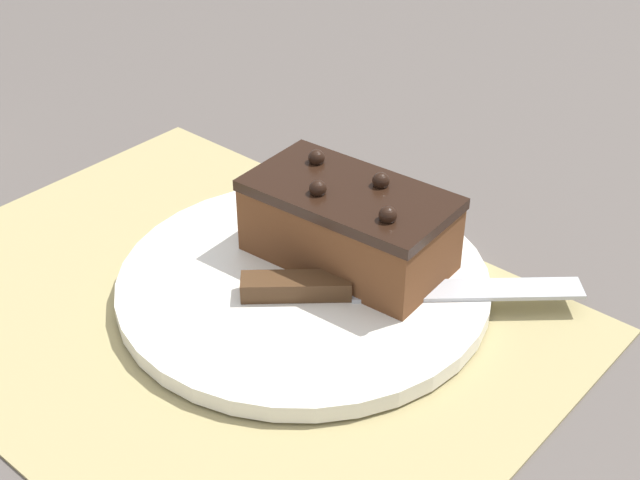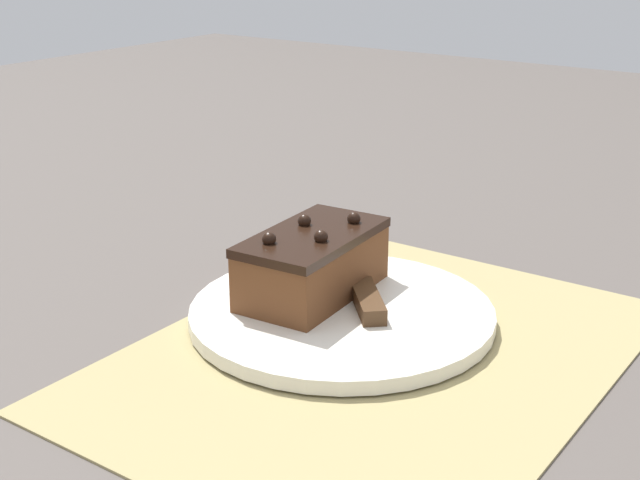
{
  "view_description": "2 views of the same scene",
  "coord_description": "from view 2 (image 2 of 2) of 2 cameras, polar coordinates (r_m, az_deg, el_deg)",
  "views": [
    {
      "loc": [
        0.37,
        -0.32,
        0.38
      ],
      "look_at": [
        0.04,
        0.06,
        0.05
      ],
      "focal_mm": 50.0,
      "sensor_mm": 36.0,
      "label": 1
    },
    {
      "loc": [
        -0.54,
        -0.33,
        0.33
      ],
      "look_at": [
        0.05,
        0.09,
        0.06
      ],
      "focal_mm": 50.0,
      "sensor_mm": 36.0,
      "label": 2
    }
  ],
  "objects": [
    {
      "name": "cake_plate",
      "position": [
        0.76,
        1.4,
        -4.73
      ],
      "size": [
        0.26,
        0.26,
        0.01
      ],
      "color": "white",
      "rests_on": "placemat_woven"
    },
    {
      "name": "ground_plane",
      "position": [
        0.71,
        3.58,
        -7.4
      ],
      "size": [
        3.0,
        3.0,
        0.0
      ],
      "primitive_type": "plane",
      "color": "#544C47"
    },
    {
      "name": "serving_knife",
      "position": [
        0.79,
        2.55,
        -2.9
      ],
      "size": [
        0.18,
        0.17,
        0.01
      ],
      "rotation": [
        0.0,
        0.0,
        5.45
      ],
      "color": "#472D19",
      "rests_on": "cake_plate"
    },
    {
      "name": "chocolate_cake",
      "position": [
        0.77,
        -0.48,
        -1.47
      ],
      "size": [
        0.15,
        0.09,
        0.07
      ],
      "rotation": [
        0.0,
        0.0,
        0.07
      ],
      "color": "brown",
      "rests_on": "cake_plate"
    },
    {
      "name": "placemat_woven",
      "position": [
        0.71,
        3.58,
        -7.26
      ],
      "size": [
        0.46,
        0.34,
        0.0
      ],
      "primitive_type": "cube",
      "color": "tan",
      "rests_on": "ground_plane"
    }
  ]
}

